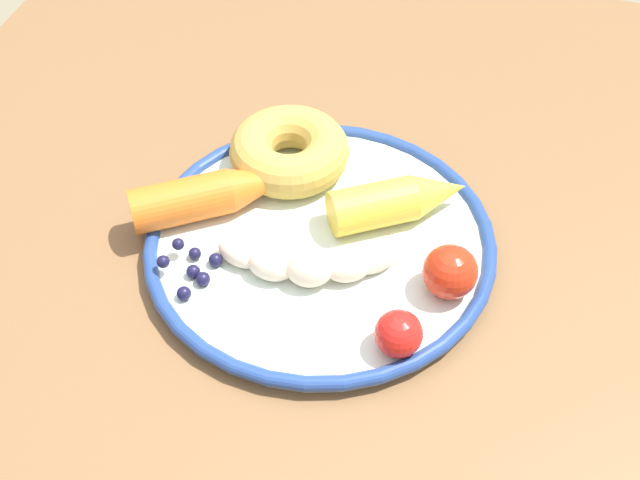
% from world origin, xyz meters
% --- Properties ---
extents(dining_table, '(0.96, 0.96, 0.75)m').
position_xyz_m(dining_table, '(0.00, 0.00, 0.66)').
color(dining_table, brown).
rests_on(dining_table, ground_plane).
extents(plate, '(0.29, 0.29, 0.02)m').
position_xyz_m(plate, '(-0.05, 0.02, 0.76)').
color(plate, silver).
rests_on(plate, dining_table).
extents(banana, '(0.15, 0.07, 0.03)m').
position_xyz_m(banana, '(-0.05, -0.02, 0.78)').
color(banana, beige).
rests_on(banana, plate).
extents(carrot_orange, '(0.14, 0.11, 0.04)m').
position_xyz_m(carrot_orange, '(-0.15, 0.03, 0.78)').
color(carrot_orange, orange).
rests_on(carrot_orange, plate).
extents(carrot_yellow, '(0.12, 0.10, 0.04)m').
position_xyz_m(carrot_yellow, '(0.00, 0.06, 0.78)').
color(carrot_yellow, yellow).
rests_on(carrot_yellow, plate).
extents(donut, '(0.13, 0.13, 0.04)m').
position_xyz_m(donut, '(-0.10, 0.09, 0.78)').
color(donut, gold).
rests_on(donut, plate).
extents(blueberry_pile, '(0.05, 0.05, 0.02)m').
position_xyz_m(blueberry_pile, '(-0.14, -0.05, 0.77)').
color(blueberry_pile, '#191638').
rests_on(blueberry_pile, plate).
extents(tomato_near, '(0.04, 0.04, 0.04)m').
position_xyz_m(tomato_near, '(0.06, -0.01, 0.78)').
color(tomato_near, red).
rests_on(tomato_near, plate).
extents(tomato_mid, '(0.04, 0.04, 0.04)m').
position_xyz_m(tomato_mid, '(0.03, -0.07, 0.78)').
color(tomato_mid, red).
rests_on(tomato_mid, plate).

